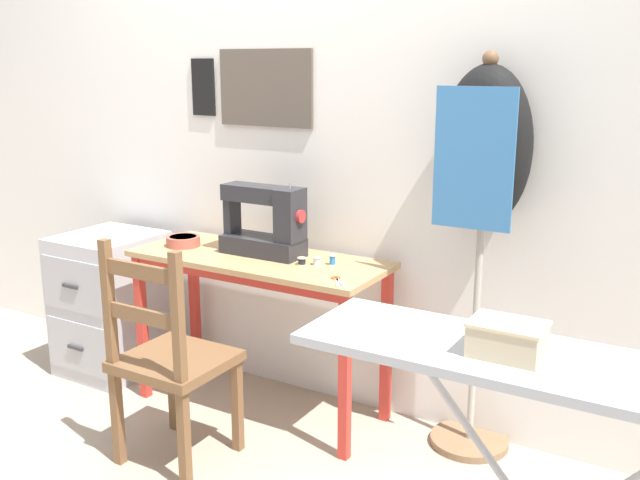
{
  "coord_description": "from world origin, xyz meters",
  "views": [
    {
      "loc": [
        1.76,
        -2.21,
        1.54
      ],
      "look_at": [
        0.33,
        0.2,
        0.84
      ],
      "focal_mm": 40.0,
      "sensor_mm": 36.0,
      "label": 1
    }
  ],
  "objects_px": {
    "scissors": "(337,280)",
    "thread_spool_far_edge": "(332,260)",
    "sewing_machine": "(268,223)",
    "thread_spool_mid_table": "(317,261)",
    "fabric_bowl": "(183,241)",
    "wooden_chair": "(170,361)",
    "ironing_board": "(556,382)",
    "thread_spool_near_machine": "(302,261)",
    "dress_form": "(484,166)",
    "filing_cabinet": "(111,303)",
    "storage_box": "(507,339)"
  },
  "relations": [
    {
      "from": "wooden_chair",
      "to": "ironing_board",
      "type": "height_order",
      "value": "wooden_chair"
    },
    {
      "from": "dress_form",
      "to": "ironing_board",
      "type": "relative_size",
      "value": 1.29
    },
    {
      "from": "wooden_chair",
      "to": "storage_box",
      "type": "xyz_separation_m",
      "value": [
        1.38,
        -0.36,
        0.5
      ]
    },
    {
      "from": "scissors",
      "to": "thread_spool_far_edge",
      "type": "bearing_deg",
      "value": 124.31
    },
    {
      "from": "ironing_board",
      "to": "wooden_chair",
      "type": "bearing_deg",
      "value": 167.42
    },
    {
      "from": "wooden_chair",
      "to": "filing_cabinet",
      "type": "height_order",
      "value": "wooden_chair"
    },
    {
      "from": "fabric_bowl",
      "to": "ironing_board",
      "type": "bearing_deg",
      "value": -24.51
    },
    {
      "from": "sewing_machine",
      "to": "filing_cabinet",
      "type": "relative_size",
      "value": 0.55
    },
    {
      "from": "thread_spool_mid_table",
      "to": "wooden_chair",
      "type": "height_order",
      "value": "wooden_chair"
    },
    {
      "from": "ironing_board",
      "to": "fabric_bowl",
      "type": "bearing_deg",
      "value": 155.49
    },
    {
      "from": "filing_cabinet",
      "to": "dress_form",
      "type": "distance_m",
      "value": 2.01
    },
    {
      "from": "sewing_machine",
      "to": "thread_spool_mid_table",
      "type": "distance_m",
      "value": 0.29
    },
    {
      "from": "thread_spool_near_machine",
      "to": "filing_cabinet",
      "type": "relative_size",
      "value": 0.05
    },
    {
      "from": "fabric_bowl",
      "to": "thread_spool_mid_table",
      "type": "distance_m",
      "value": 0.69
    },
    {
      "from": "thread_spool_near_machine",
      "to": "thread_spool_far_edge",
      "type": "xyz_separation_m",
      "value": [
        0.11,
        0.06,
        0.01
      ]
    },
    {
      "from": "thread_spool_near_machine",
      "to": "thread_spool_mid_table",
      "type": "bearing_deg",
      "value": 28.89
    },
    {
      "from": "thread_spool_mid_table",
      "to": "thread_spool_far_edge",
      "type": "bearing_deg",
      "value": 29.72
    },
    {
      "from": "thread_spool_mid_table",
      "to": "ironing_board",
      "type": "distance_m",
      "value": 1.47
    },
    {
      "from": "thread_spool_near_machine",
      "to": "thread_spool_far_edge",
      "type": "relative_size",
      "value": 0.89
    },
    {
      "from": "wooden_chair",
      "to": "dress_form",
      "type": "height_order",
      "value": "dress_form"
    },
    {
      "from": "wooden_chair",
      "to": "storage_box",
      "type": "bearing_deg",
      "value": -14.48
    },
    {
      "from": "thread_spool_far_edge",
      "to": "wooden_chair",
      "type": "relative_size",
      "value": 0.05
    },
    {
      "from": "sewing_machine",
      "to": "scissors",
      "type": "height_order",
      "value": "sewing_machine"
    },
    {
      "from": "fabric_bowl",
      "to": "thread_spool_far_edge",
      "type": "distance_m",
      "value": 0.75
    },
    {
      "from": "scissors",
      "to": "storage_box",
      "type": "xyz_separation_m",
      "value": [
        0.88,
        -0.76,
        0.2
      ]
    },
    {
      "from": "sewing_machine",
      "to": "thread_spool_mid_table",
      "type": "xyz_separation_m",
      "value": [
        0.26,
        -0.02,
        -0.13
      ]
    },
    {
      "from": "thread_spool_mid_table",
      "to": "storage_box",
      "type": "xyz_separation_m",
      "value": [
        1.06,
        -0.91,
        0.19
      ]
    },
    {
      "from": "thread_spool_near_machine",
      "to": "dress_form",
      "type": "xyz_separation_m",
      "value": [
        0.7,
        0.18,
        0.43
      ]
    },
    {
      "from": "wooden_chair",
      "to": "fabric_bowl",
      "type": "bearing_deg",
      "value": 125.37
    },
    {
      "from": "scissors",
      "to": "dress_form",
      "type": "bearing_deg",
      "value": 33.32
    },
    {
      "from": "dress_form",
      "to": "ironing_board",
      "type": "distance_m",
      "value": 1.21
    },
    {
      "from": "wooden_chair",
      "to": "ironing_board",
      "type": "bearing_deg",
      "value": -12.58
    },
    {
      "from": "thread_spool_mid_table",
      "to": "filing_cabinet",
      "type": "bearing_deg",
      "value": -177.7
    },
    {
      "from": "scissors",
      "to": "storage_box",
      "type": "distance_m",
      "value": 1.18
    },
    {
      "from": "dress_form",
      "to": "sewing_machine",
      "type": "bearing_deg",
      "value": -171.69
    },
    {
      "from": "sewing_machine",
      "to": "scissors",
      "type": "distance_m",
      "value": 0.49
    },
    {
      "from": "thread_spool_mid_table",
      "to": "wooden_chair",
      "type": "distance_m",
      "value": 0.72
    },
    {
      "from": "wooden_chair",
      "to": "sewing_machine",
      "type": "bearing_deg",
      "value": 83.57
    },
    {
      "from": "thread_spool_near_machine",
      "to": "wooden_chair",
      "type": "distance_m",
      "value": 0.67
    },
    {
      "from": "filing_cabinet",
      "to": "ironing_board",
      "type": "xyz_separation_m",
      "value": [
        2.36,
        -0.84,
        0.48
      ]
    },
    {
      "from": "scissors",
      "to": "thread_spool_near_machine",
      "type": "height_order",
      "value": "thread_spool_near_machine"
    },
    {
      "from": "thread_spool_mid_table",
      "to": "storage_box",
      "type": "relative_size",
      "value": 0.22
    },
    {
      "from": "fabric_bowl",
      "to": "thread_spool_mid_table",
      "type": "bearing_deg",
      "value": 3.34
    },
    {
      "from": "thread_spool_far_edge",
      "to": "fabric_bowl",
      "type": "bearing_deg",
      "value": -174.48
    },
    {
      "from": "fabric_bowl",
      "to": "filing_cabinet",
      "type": "xyz_separation_m",
      "value": [
        -0.5,
        -0.01,
        -0.39
      ]
    },
    {
      "from": "sewing_machine",
      "to": "storage_box",
      "type": "xyz_separation_m",
      "value": [
        1.32,
        -0.94,
        0.06
      ]
    },
    {
      "from": "fabric_bowl",
      "to": "ironing_board",
      "type": "height_order",
      "value": "ironing_board"
    },
    {
      "from": "scissors",
      "to": "wooden_chair",
      "type": "bearing_deg",
      "value": -141.3
    },
    {
      "from": "thread_spool_near_machine",
      "to": "ironing_board",
      "type": "relative_size",
      "value": 0.03
    },
    {
      "from": "thread_spool_near_machine",
      "to": "filing_cabinet",
      "type": "distance_m",
      "value": 1.2
    }
  ]
}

